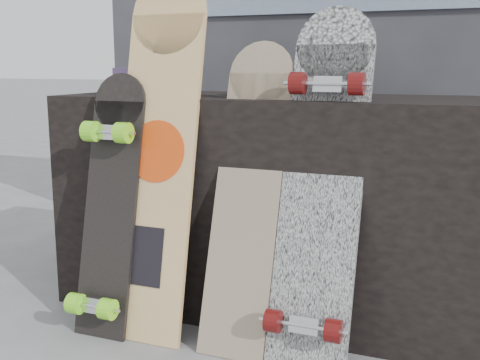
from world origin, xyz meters
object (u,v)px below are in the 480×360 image
at_px(vendor_table, 278,203).
at_px(longboard_celtic, 249,185).
at_px(longboard_geisha, 158,146).
at_px(skateboard_dark, 109,202).
at_px(longboard_cascadia, 322,177).

xyz_separation_m(vendor_table, longboard_celtic, (0.00, -0.31, 0.13)).
bearing_deg(vendor_table, longboard_geisha, -132.95).
height_order(vendor_table, skateboard_dark, skateboard_dark).
relative_size(longboard_geisha, longboard_cascadia, 1.11).
bearing_deg(longboard_geisha, longboard_cascadia, 3.47).
relative_size(longboard_cascadia, skateboard_dark, 1.24).
distance_m(longboard_celtic, skateboard_dark, 0.49).
bearing_deg(longboard_cascadia, skateboard_dark, -171.20).
height_order(longboard_geisha, longboard_celtic, longboard_geisha).
bearing_deg(longboard_cascadia, longboard_geisha, -176.53).
bearing_deg(longboard_geisha, longboard_celtic, 5.33).
xyz_separation_m(longboard_geisha, longboard_celtic, (0.32, 0.03, -0.12)).
relative_size(vendor_table, skateboard_dark, 1.80).
bearing_deg(longboard_cascadia, longboard_celtic, -178.98).
bearing_deg(vendor_table, longboard_celtic, -89.92).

